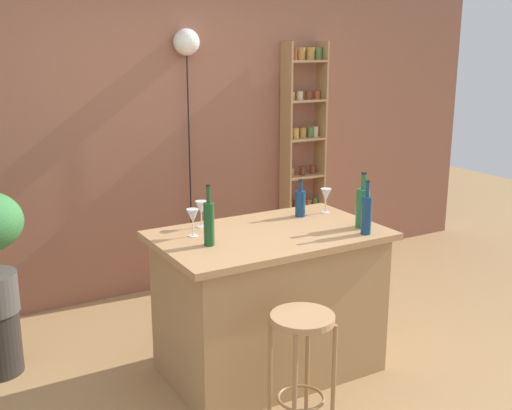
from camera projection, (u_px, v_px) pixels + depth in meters
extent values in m
plane|color=#A37A4C|center=(295.00, 390.00, 3.75)|extent=(12.00, 12.00, 0.00)
cube|color=#8C5642|center=(163.00, 119.00, 5.03)|extent=(6.40, 0.10, 2.80)
cube|color=#A87F51|center=(269.00, 305.00, 3.89)|extent=(1.25, 0.77, 0.86)
cube|color=tan|center=(270.00, 235.00, 3.77)|extent=(1.36, 0.83, 0.04)
cylinder|color=#997047|center=(295.00, 397.00, 3.09)|extent=(0.02, 0.02, 0.65)
cylinder|color=#997047|center=(333.00, 384.00, 3.20)|extent=(0.02, 0.02, 0.65)
cylinder|color=#997047|center=(270.00, 375.00, 3.28)|extent=(0.02, 0.02, 0.65)
cylinder|color=#997047|center=(307.00, 364.00, 3.40)|extent=(0.02, 0.02, 0.65)
torus|color=#997047|center=(301.00, 398.00, 3.27)|extent=(0.25, 0.25, 0.02)
cylinder|color=tan|center=(303.00, 318.00, 3.15)|extent=(0.33, 0.33, 0.03)
cube|color=#A87F51|center=(286.00, 159.00, 5.51)|extent=(0.02, 0.18, 2.00)
cube|color=#A87F51|center=(320.00, 156.00, 5.68)|extent=(0.02, 0.18, 2.00)
cube|color=#A87F51|center=(301.00, 247.00, 5.81)|extent=(0.35, 0.18, 0.02)
cylinder|color=gold|center=(289.00, 245.00, 5.72)|extent=(0.07, 0.07, 0.07)
cylinder|color=#AD7A38|center=(295.00, 243.00, 5.77)|extent=(0.07, 0.07, 0.07)
cylinder|color=#994C23|center=(301.00, 242.00, 5.80)|extent=(0.07, 0.07, 0.07)
cylinder|color=brown|center=(307.00, 241.00, 5.83)|extent=(0.07, 0.07, 0.07)
cylinder|color=gold|center=(314.00, 240.00, 5.87)|extent=(0.07, 0.07, 0.07)
cube|color=#A87F51|center=(302.00, 212.00, 5.72)|extent=(0.35, 0.18, 0.02)
cylinder|color=#994C23|center=(289.00, 208.00, 5.64)|extent=(0.05, 0.05, 0.10)
cylinder|color=brown|center=(296.00, 207.00, 5.67)|extent=(0.05, 0.05, 0.10)
cylinder|color=brown|center=(303.00, 206.00, 5.71)|extent=(0.05, 0.05, 0.10)
cylinder|color=#994C23|center=(308.00, 205.00, 5.73)|extent=(0.05, 0.05, 0.10)
cylinder|color=#4C7033|center=(315.00, 203.00, 5.78)|extent=(0.05, 0.05, 0.10)
cube|color=#A87F51|center=(303.00, 176.00, 5.64)|extent=(0.35, 0.18, 0.02)
cylinder|color=#AD7A38|center=(291.00, 172.00, 5.57)|extent=(0.05, 0.05, 0.08)
cylinder|color=brown|center=(302.00, 171.00, 5.63)|extent=(0.05, 0.05, 0.08)
cylinder|color=brown|center=(312.00, 169.00, 5.68)|extent=(0.05, 0.05, 0.08)
cube|color=#A87F51|center=(304.00, 139.00, 5.55)|extent=(0.35, 0.18, 0.02)
cylinder|color=gold|center=(290.00, 134.00, 5.47)|extent=(0.06, 0.06, 0.09)
cylinder|color=gold|center=(296.00, 133.00, 5.51)|extent=(0.06, 0.06, 0.09)
cylinder|color=#AD7A38|center=(303.00, 133.00, 5.53)|extent=(0.06, 0.06, 0.09)
cylinder|color=#4C7033|center=(310.00, 132.00, 5.57)|extent=(0.06, 0.06, 0.09)
cylinder|color=beige|center=(315.00, 132.00, 5.61)|extent=(0.06, 0.06, 0.09)
cube|color=#A87F51|center=(304.00, 101.00, 5.47)|extent=(0.35, 0.18, 0.02)
cylinder|color=gold|center=(291.00, 96.00, 5.40)|extent=(0.06, 0.06, 0.07)
cylinder|color=beige|center=(300.00, 96.00, 5.44)|extent=(0.06, 0.06, 0.07)
cylinder|color=brown|center=(309.00, 95.00, 5.47)|extent=(0.06, 0.06, 0.07)
cylinder|color=#994C23|center=(317.00, 95.00, 5.53)|extent=(0.06, 0.06, 0.07)
cube|color=#A87F51|center=(305.00, 61.00, 5.38)|extent=(0.35, 0.18, 0.02)
cylinder|color=brown|center=(293.00, 54.00, 5.30)|extent=(0.07, 0.07, 0.10)
cylinder|color=#AD7A38|center=(301.00, 54.00, 5.36)|extent=(0.07, 0.07, 0.10)
cylinder|color=#AD7A38|center=(310.00, 54.00, 5.39)|extent=(0.07, 0.07, 0.10)
cylinder|color=#4C7033|center=(318.00, 54.00, 5.44)|extent=(0.07, 0.07, 0.10)
cylinder|color=#194C23|center=(209.00, 224.00, 3.50)|extent=(0.06, 0.06, 0.24)
cylinder|color=#194C23|center=(208.00, 195.00, 3.46)|extent=(0.02, 0.02, 0.09)
cylinder|color=black|center=(208.00, 185.00, 3.44)|extent=(0.03, 0.03, 0.01)
cylinder|color=navy|center=(300.00, 204.00, 4.09)|extent=(0.06, 0.06, 0.17)
cylinder|color=navy|center=(301.00, 186.00, 4.06)|extent=(0.02, 0.02, 0.07)
cylinder|color=black|center=(301.00, 180.00, 4.05)|extent=(0.03, 0.03, 0.01)
cylinder|color=#236638|center=(363.00, 208.00, 3.84)|extent=(0.08, 0.08, 0.24)
cylinder|color=#236638|center=(364.00, 182.00, 3.80)|extent=(0.03, 0.03, 0.09)
cylinder|color=black|center=(364.00, 173.00, 3.78)|extent=(0.03, 0.03, 0.01)
cylinder|color=navy|center=(366.00, 216.00, 3.71)|extent=(0.06, 0.06, 0.23)
cylinder|color=navy|center=(368.00, 190.00, 3.67)|extent=(0.02, 0.02, 0.09)
cylinder|color=black|center=(368.00, 181.00, 3.65)|extent=(0.03, 0.03, 0.01)
cylinder|color=silver|center=(325.00, 212.00, 4.19)|extent=(0.06, 0.06, 0.00)
cylinder|color=silver|center=(326.00, 207.00, 4.18)|extent=(0.01, 0.01, 0.07)
cone|color=silver|center=(326.00, 195.00, 4.16)|extent=(0.07, 0.07, 0.08)
cylinder|color=silver|center=(202.00, 227.00, 3.87)|extent=(0.06, 0.06, 0.00)
cylinder|color=silver|center=(201.00, 220.00, 3.86)|extent=(0.01, 0.01, 0.07)
cone|color=silver|center=(201.00, 208.00, 3.84)|extent=(0.07, 0.07, 0.08)
cylinder|color=silver|center=(193.00, 236.00, 3.69)|extent=(0.06, 0.06, 0.00)
cylinder|color=silver|center=(193.00, 229.00, 3.68)|extent=(0.01, 0.01, 0.07)
cone|color=silver|center=(193.00, 216.00, 3.66)|extent=(0.07, 0.07, 0.08)
cylinder|color=black|center=(190.00, 169.00, 5.12)|extent=(0.01, 0.01, 2.00)
sphere|color=white|center=(186.00, 42.00, 4.87)|extent=(0.21, 0.21, 0.21)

